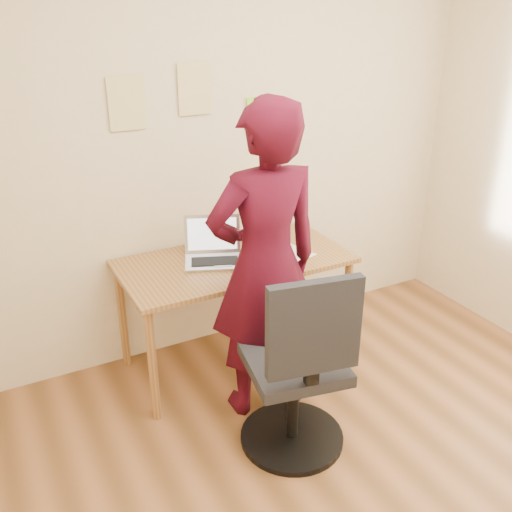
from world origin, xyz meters
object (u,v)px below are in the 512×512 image
office_chair (299,377)px  person (265,265)px  desk (235,272)px  phone (285,264)px  laptop (213,252)px

office_chair → person: person is taller
desk → person: bearing=-94.4°
desk → office_chair: (-0.07, -0.88, -0.19)m
phone → office_chair: size_ratio=0.12×
desk → laptop: (-0.12, 0.06, 0.14)m
laptop → phone: laptop is taller
laptop → person: 0.53m
desk → office_chair: size_ratio=1.30×
office_chair → person: 0.61m
office_chair → person: size_ratio=0.60×
phone → laptop: bearing=118.8°
office_chair → person: bearing=95.8°
desk → phone: 0.33m
desk → office_chair: bearing=-94.5°
office_chair → person: (0.03, 0.43, 0.44)m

